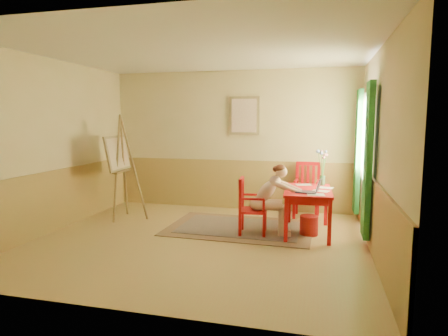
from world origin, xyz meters
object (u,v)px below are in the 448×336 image
(chair_back, at_px, (307,190))
(figure, at_px, (271,196))
(easel, at_px, (119,157))
(table, at_px, (308,195))
(chair_left, at_px, (250,206))
(laptop, at_px, (310,190))

(chair_back, height_order, figure, figure)
(chair_back, distance_m, figure, 1.44)
(figure, height_order, easel, easel)
(table, distance_m, chair_left, 0.94)
(chair_left, bearing_deg, chair_back, 58.80)
(figure, bearing_deg, table, 23.10)
(table, bearing_deg, easel, 177.63)
(chair_back, bearing_deg, easel, -163.95)
(figure, relative_size, easel, 0.59)
(chair_left, distance_m, figure, 0.37)
(figure, distance_m, laptop, 0.62)
(table, bearing_deg, laptop, -81.56)
(chair_left, height_order, easel, easel)
(chair_back, height_order, easel, easel)
(easel, bearing_deg, chair_left, -9.41)
(figure, xyz_separation_m, easel, (-2.83, 0.38, 0.51))
(chair_back, distance_m, easel, 3.53)
(chair_left, bearing_deg, figure, 6.23)
(chair_back, height_order, laptop, chair_back)
(chair_back, bearing_deg, chair_left, -121.20)
(chair_back, xyz_separation_m, easel, (-3.33, -0.96, 0.62))
(figure, bearing_deg, laptop, -5.11)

